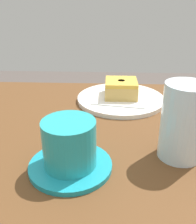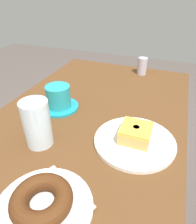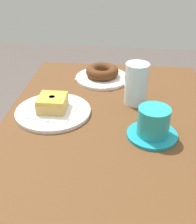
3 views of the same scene
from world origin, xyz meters
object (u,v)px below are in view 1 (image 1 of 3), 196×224
at_px(donut_glazed_square, 121,88).
at_px(water_glass, 183,122).
at_px(plate_glazed_square, 121,99).
at_px(coffee_cup, 68,148).

distance_m(donut_glazed_square, water_glass, 0.27).
bearing_deg(donut_glazed_square, plate_glazed_square, 0.00).
xyz_separation_m(water_glass, coffee_cup, (-0.19, -0.04, -0.03)).
bearing_deg(plate_glazed_square, water_glass, -69.40).
distance_m(plate_glazed_square, donut_glazed_square, 0.03).
height_order(donut_glazed_square, water_glass, water_glass).
relative_size(plate_glazed_square, coffee_cup, 1.67).
bearing_deg(donut_glazed_square, water_glass, -69.40).
distance_m(donut_glazed_square, coffee_cup, 0.31).
xyz_separation_m(donut_glazed_square, coffee_cup, (-0.09, -0.29, 0.00)).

